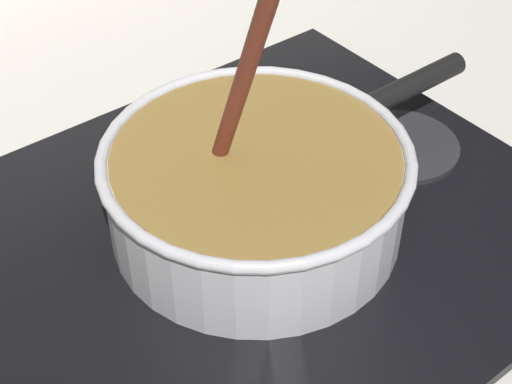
% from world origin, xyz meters
% --- Properties ---
extents(ground, '(2.40, 1.60, 0.04)m').
position_xyz_m(ground, '(0.00, 0.00, -0.02)').
color(ground, beige).
extents(hob_plate, '(0.56, 0.48, 0.01)m').
position_xyz_m(hob_plate, '(-0.04, 0.08, 0.01)').
color(hob_plate, black).
rests_on(hob_plate, ground).
extents(burner_ring, '(0.16, 0.16, 0.01)m').
position_xyz_m(burner_ring, '(-0.04, 0.08, 0.02)').
color(burner_ring, '#592D0C').
rests_on(burner_ring, hob_plate).
extents(spare_burner, '(0.12, 0.12, 0.01)m').
position_xyz_m(spare_burner, '(0.15, 0.08, 0.01)').
color(spare_burner, '#262628').
rests_on(spare_burner, hob_plate).
extents(cooking_pan, '(0.39, 0.27, 0.34)m').
position_xyz_m(cooking_pan, '(-0.04, 0.08, 0.06)').
color(cooking_pan, silver).
rests_on(cooking_pan, hob_plate).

